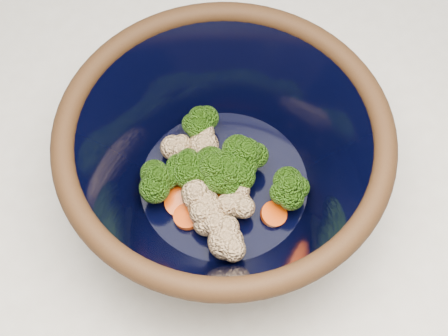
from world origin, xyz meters
TOP-DOWN VIEW (x-y plane):
  - counter at (0.00, 0.00)m, footprint 1.20×1.20m
  - mixing_bowl at (-0.11, -0.02)m, footprint 0.31×0.31m
  - vegetable_pile at (-0.12, -0.03)m, footprint 0.16×0.17m

SIDE VIEW (x-z plane):
  - counter at x=0.00m, z-range 0.00..0.90m
  - vegetable_pile at x=-0.12m, z-range 0.93..0.98m
  - mixing_bowl at x=-0.11m, z-range 0.91..1.04m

